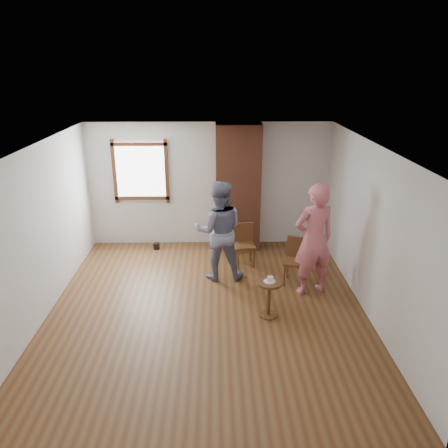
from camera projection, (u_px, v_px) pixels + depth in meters
The scene contains 12 objects.
ground at pixel (207, 308), 7.01m from camera, with size 5.50×5.50×0.00m, color brown.
room_shell at pixel (203, 190), 6.95m from camera, with size 5.04×5.52×2.62m.
brick_chimney at pixel (238, 188), 8.91m from camera, with size 0.90×0.50×2.60m, color brown.
stoneware_crock at pixel (218, 238), 9.18m from camera, with size 0.37×0.37×0.47m, color tan.
dark_pot at pixel (156, 246), 9.22m from camera, with size 0.13×0.13×0.13m, color black.
dining_chair_left at pixel (244, 242), 8.42m from camera, with size 0.42×0.42×0.81m.
dining_chair_right at pixel (296, 258), 7.72m from camera, with size 0.49×0.49×0.82m.
side_table at pixel (269, 293), 6.67m from camera, with size 0.40×0.40×0.60m.
cake_plate at pixel (269, 281), 6.60m from camera, with size 0.18×0.18×0.01m, color white.
cake_slice at pixel (270, 279), 6.59m from camera, with size 0.08×0.07×0.06m, color white.
man at pixel (219, 231), 7.72m from camera, with size 0.88×0.69×1.82m, color #15173B.
person_pink at pixel (314, 240), 7.19m from camera, with size 0.70×0.46×1.93m, color #CA6570.
Camera 1 is at (0.16, -6.10, 3.72)m, focal length 35.00 mm.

